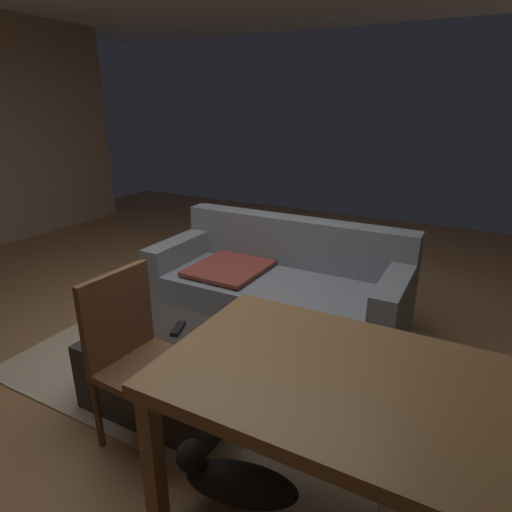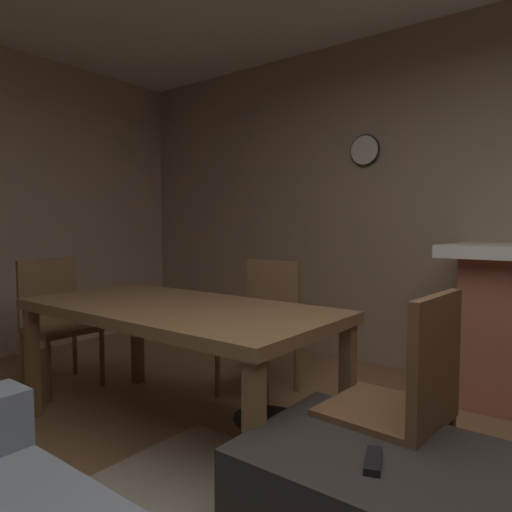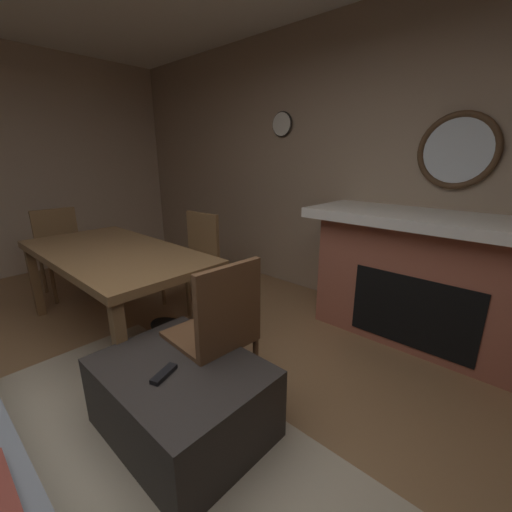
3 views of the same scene
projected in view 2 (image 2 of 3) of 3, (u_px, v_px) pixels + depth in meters
name	position (u px, v px, depth m)	size (l,w,h in m)	color
ottoman_coffee_table	(380.00, 510.00, 1.57)	(0.91, 0.69, 0.42)	#2D2826
tv_remote	(373.00, 461.00, 1.47)	(0.05, 0.16, 0.02)	black
dining_table	(176.00, 317.00, 2.60)	(1.86, 0.91, 0.74)	brown
dining_chair_west	(407.00, 395.00, 1.79)	(0.47, 0.47, 0.93)	brown
dining_chair_south	(265.00, 318.00, 3.28)	(0.47, 0.47, 0.93)	brown
dining_chair_east	(55.00, 315.00, 3.42)	(0.46, 0.46, 0.93)	brown
small_dog	(283.00, 423.00, 2.39)	(0.57, 0.30, 0.27)	black
wall_clock	(365.00, 150.00, 3.86)	(0.27, 0.03, 0.27)	silver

